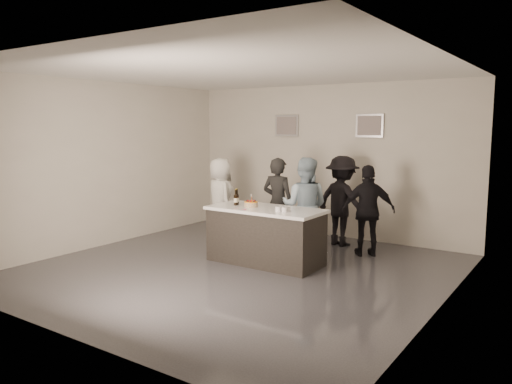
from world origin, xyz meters
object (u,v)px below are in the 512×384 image
person_main_black (278,203)px  person_guest_right (368,211)px  cake (251,205)px  beer_bottle_a (237,197)px  beer_bottle_b (236,197)px  bar_counter (265,236)px  person_guest_left (220,198)px  person_main_blue (305,206)px  person_guest_back (342,201)px

person_main_black → person_guest_right: bearing=-167.7°
person_guest_right → cake: bearing=9.7°
beer_bottle_a → person_guest_right: 2.23m
beer_bottle_b → bar_counter: bearing=5.1°
bar_counter → cake: size_ratio=8.40×
bar_counter → beer_bottle_b: beer_bottle_b is taller
cake → person_guest_left: 1.82m
cake → person_main_blue: 1.03m
person_main_blue → person_guest_left: (-1.97, 0.17, -0.05)m
beer_bottle_a → person_main_black: (0.22, 0.94, -0.21)m
cake → person_guest_left: size_ratio=0.14×
beer_bottle_a → person_guest_back: (1.07, 1.80, -0.20)m
bar_counter → person_guest_right: size_ratio=1.20×
beer_bottle_b → person_guest_right: 2.25m
person_main_blue → person_guest_left: person_main_blue is taller
person_guest_left → person_guest_back: (2.22, 0.79, 0.04)m
bar_counter → cake: 0.55m
beer_bottle_a → beer_bottle_b: size_ratio=1.00×
cake → person_guest_left: person_guest_left is taller
beer_bottle_b → person_guest_right: bearing=39.2°
beer_bottle_a → person_main_black: size_ratio=0.16×
cake → person_guest_left: (-1.47, 1.06, -0.15)m
beer_bottle_a → person_guest_back: bearing=59.3°
person_main_black → person_guest_right: (1.54, 0.41, -0.05)m
person_guest_right → person_guest_back: (-0.69, 0.45, 0.05)m
beer_bottle_b → person_guest_left: person_guest_left is taller
person_main_blue → person_guest_right: bearing=-166.8°
bar_counter → beer_bottle_a: 0.82m
person_main_black → person_guest_back: bearing=-137.2°
person_guest_back → beer_bottle_b: bearing=74.1°
person_guest_left → person_guest_back: size_ratio=0.95×
person_main_black → beer_bottle_a: bearing=73.9°
person_main_blue → person_guest_left: 1.98m
beer_bottle_a → person_main_blue: (0.82, 0.84, -0.19)m
beer_bottle_a → person_guest_right: (1.76, 1.35, -0.26)m
beer_bottle_b → person_main_black: person_main_black is taller
beer_bottle_a → cake: bearing=-9.2°
cake → person_guest_back: bearing=68.0°
bar_counter → person_main_black: 1.08m
beer_bottle_b → person_guest_left: size_ratio=0.16×
bar_counter → person_main_black: person_main_black is taller
person_main_blue → person_main_black: bearing=-25.2°
beer_bottle_b → person_main_black: (0.20, 1.00, -0.21)m
person_main_black → person_main_blue: 0.61m
cake → person_guest_right: bearing=44.4°
person_main_blue → person_guest_left: size_ratio=1.06×
beer_bottle_a → person_main_black: bearing=76.7°
person_main_black → person_guest_back: (0.85, 0.86, 0.01)m
cake → beer_bottle_a: (-0.32, 0.05, 0.09)m
person_main_black → person_main_blue: bearing=167.7°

